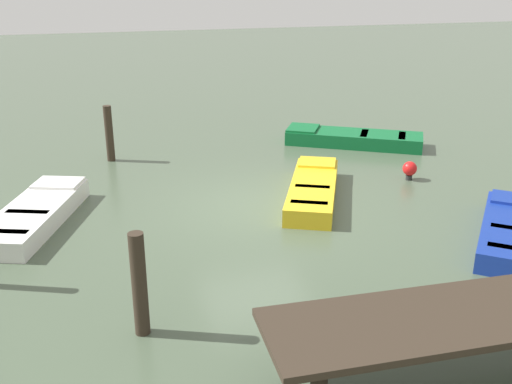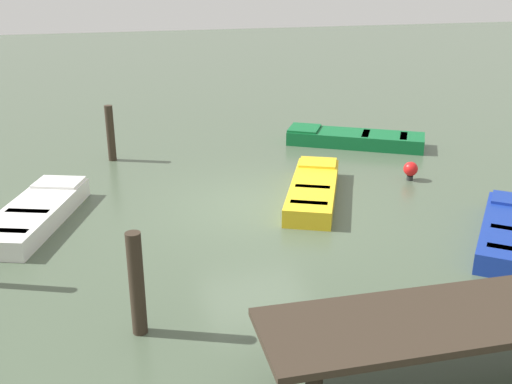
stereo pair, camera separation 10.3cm
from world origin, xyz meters
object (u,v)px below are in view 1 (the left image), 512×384
Objects in this scene: rowboat_yellow at (313,189)px; marker_buoy at (410,169)px; rowboat_white at (34,214)px; dock_segment at (451,322)px; rowboat_green at (353,138)px; mooring_piling_near_left at (139,285)px; mooring_piling_near_right at (109,134)px.

marker_buoy reaches higher than rowboat_yellow.
dock_segment is at bearing -120.68° from rowboat_white.
dock_segment is 10.26× the size of marker_buoy.
rowboat_yellow is at bearing 84.59° from rowboat_green.
mooring_piling_near_left is at bearing 160.42° from rowboat_yellow.
rowboat_green is (-3.33, -10.36, -0.61)m from dock_segment.
rowboat_yellow is (-6.15, 0.16, -0.00)m from rowboat_white.
rowboat_green is 2.52× the size of mooring_piling_near_left.
mooring_piling_near_left is (3.75, -2.07, -0.02)m from dock_segment.
mooring_piling_near_right reaches higher than rowboat_green.
rowboat_white is 8.95m from marker_buoy.
rowboat_yellow is 6.28m from mooring_piling_near_left.
mooring_piling_near_left is 1.04× the size of mooring_piling_near_right.
mooring_piling_near_right reaches higher than marker_buoy.
mooring_piling_near_right is (0.03, -8.68, -0.03)m from mooring_piling_near_left.
rowboat_white is 2.29× the size of mooring_piling_near_left.
dock_segment is 7.88m from marker_buoy.
rowboat_yellow is at bearing -134.24° from mooring_piling_near_left.
dock_segment is 6.60m from rowboat_yellow.
mooring_piling_near_left reaches higher than dock_segment.
rowboat_white is 0.91× the size of rowboat_green.
marker_buoy is (-0.08, 3.28, 0.07)m from rowboat_green.
rowboat_green is at bearing -105.92° from dock_segment.
dock_segment is 3.18× the size of mooring_piling_near_right.
mooring_piling_near_right is at bearing 70.94° from rowboat_yellow.
rowboat_green is at bearing -130.46° from mooring_piling_near_left.
marker_buoy reaches higher than rowboat_white.
rowboat_yellow is 2.30× the size of mooring_piling_near_left.
rowboat_white is 2.39× the size of mooring_piling_near_right.
mooring_piling_near_right is at bearing 26.87° from rowboat_green.
dock_segment is 11.40m from mooring_piling_near_right.
mooring_piling_near_left is (7.08, 8.30, 0.59)m from rowboat_green.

